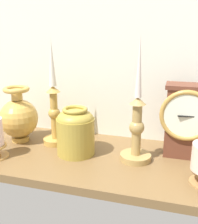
{
  "coord_description": "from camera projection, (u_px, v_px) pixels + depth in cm",
  "views": [
    {
      "loc": [
        26.41,
        -73.82,
        37.58
      ],
      "look_at": [
        4.64,
        0.0,
        14.0
      ],
      "focal_mm": 44.81,
      "sensor_mm": 36.0,
      "label": 1
    }
  ],
  "objects": [
    {
      "name": "mantel_clock",
      "position": [
        186.0,
        120.0,
        0.81
      ],
      "size": [
        14.93,
        8.64,
        21.93
      ],
      "color": "brown",
      "rests_on": "ground_plane"
    },
    {
      "name": "ground_plane",
      "position": [
        85.0,
        158.0,
        0.86
      ],
      "size": [
        100.0,
        36.0,
        2.4
      ],
      "primitive_type": "cube",
      "color": "brown"
    },
    {
      "name": "candlestick_tall_center",
      "position": [
        137.0,
        127.0,
        0.79
      ],
      "size": [
        9.07,
        9.07,
        36.01
      ],
      "color": "#A8884D",
      "rests_on": "ground_plane"
    },
    {
      "name": "brass_vase_jar",
      "position": [
        75.0,
        131.0,
        0.84
      ],
      "size": [
        11.57,
        11.57,
        14.63
      ],
      "color": "#A89038",
      "rests_on": "ground_plane"
    },
    {
      "name": "back_wall",
      "position": [
        101.0,
        42.0,
        0.93
      ],
      "size": [
        120.0,
        2.0,
        65.0
      ],
      "primitive_type": "cube",
      "color": "silver",
      "rests_on": "ground_plane"
    },
    {
      "name": "brass_vase_bulbous",
      "position": [
        19.0,
        117.0,
        0.94
      ],
      "size": [
        12.92,
        12.92,
        18.79
      ],
      "color": "gold",
      "rests_on": "ground_plane"
    },
    {
      "name": "candlestick_tall_left",
      "position": [
        54.0,
        109.0,
        0.91
      ],
      "size": [
        8.08,
        8.08,
        34.79
      ],
      "color": "#BC9243",
      "rests_on": "ground_plane"
    }
  ]
}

